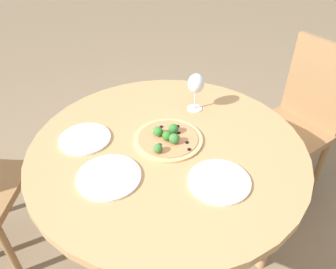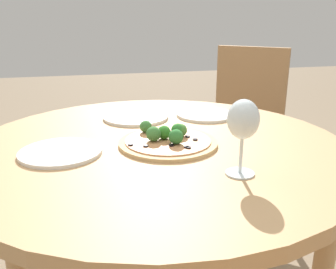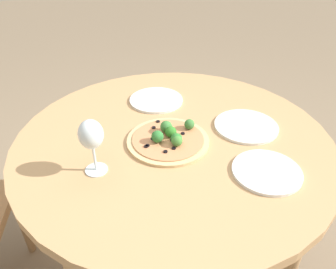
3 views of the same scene
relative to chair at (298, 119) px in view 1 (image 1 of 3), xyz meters
name	(u,v)px [view 1 (image 1 of 3)]	position (x,y,z in m)	size (l,w,h in m)	color
ground_plane	(168,251)	(-0.92, 0.01, -0.49)	(12.00, 12.00, 0.00)	#847056
dining_table	(167,159)	(-0.92, 0.01, 0.18)	(1.11, 1.11, 0.74)	tan
chair	(298,119)	(0.00, 0.00, 0.00)	(0.40, 0.40, 0.93)	#997047
pizza	(167,138)	(-0.90, 0.04, 0.26)	(0.28, 0.28, 0.06)	tan
wine_glass	(196,85)	(-0.66, 0.15, 0.37)	(0.07, 0.07, 0.18)	silver
plate_near	(219,181)	(-0.89, -0.26, 0.25)	(0.22, 0.22, 0.01)	silver
plate_far	(85,139)	(-1.17, 0.24, 0.25)	(0.21, 0.21, 0.01)	silver
plate_side	(109,177)	(-1.19, -0.01, 0.25)	(0.23, 0.23, 0.01)	silver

